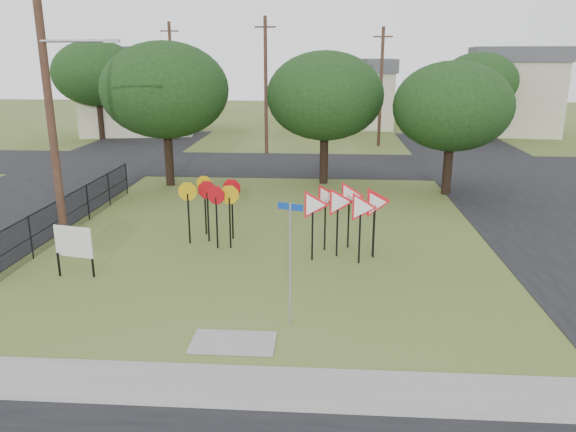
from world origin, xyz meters
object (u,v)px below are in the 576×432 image
at_px(stop_sign_cluster, 213,197).
at_px(yield_sign_cluster, 348,205).
at_px(street_name_sign, 290,257).
at_px(info_board, 73,244).

bearing_deg(stop_sign_cluster, yield_sign_cluster, -12.80).
bearing_deg(street_name_sign, stop_sign_cluster, 116.98).
xyz_separation_m(stop_sign_cluster, yield_sign_cluster, (4.76, -1.08, 0.08)).
relative_size(yield_sign_cluster, info_board, 1.92).
bearing_deg(stop_sign_cluster, street_name_sign, -63.02).
height_order(stop_sign_cluster, info_board, stop_sign_cluster).
distance_m(yield_sign_cluster, info_board, 8.73).
height_order(street_name_sign, yield_sign_cluster, street_name_sign).
distance_m(stop_sign_cluster, info_board, 5.09).
bearing_deg(yield_sign_cluster, street_name_sign, -107.07).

